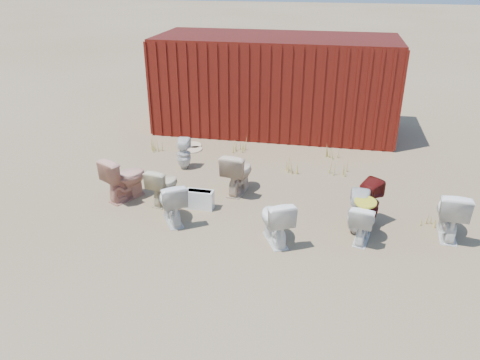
% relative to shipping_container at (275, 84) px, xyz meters
% --- Properties ---
extents(ground, '(100.00, 100.00, 0.00)m').
position_rel_shipping_container_xyz_m(ground, '(0.00, -5.20, -1.20)').
color(ground, brown).
rests_on(ground, ground).
extents(shipping_container, '(6.00, 2.40, 2.40)m').
position_rel_shipping_container_xyz_m(shipping_container, '(0.00, 0.00, 0.00)').
color(shipping_container, '#4A0F0C').
rests_on(shipping_container, ground).
extents(toilet_front_a, '(0.76, 0.86, 0.76)m').
position_rel_shipping_container_xyz_m(toilet_front_a, '(-1.04, -5.32, -0.82)').
color(toilet_front_a, silver).
rests_on(toilet_front_a, ground).
extents(toilet_front_pink, '(0.82, 0.95, 0.84)m').
position_rel_shipping_container_xyz_m(toilet_front_pink, '(-2.17, -4.66, -0.78)').
color(toilet_front_pink, tan).
rests_on(toilet_front_pink, ground).
extents(toilet_front_c, '(0.73, 0.87, 0.77)m').
position_rel_shipping_container_xyz_m(toilet_front_c, '(0.77, -5.60, -0.81)').
color(toilet_front_c, white).
rests_on(toilet_front_c, ground).
extents(toilet_front_maroon, '(0.52, 0.52, 0.82)m').
position_rel_shipping_container_xyz_m(toilet_front_maroon, '(2.22, -4.77, -0.79)').
color(toilet_front_maroon, '#56110E').
rests_on(toilet_front_maroon, ground).
extents(toilet_front_e, '(0.53, 0.85, 0.84)m').
position_rel_shipping_container_xyz_m(toilet_front_e, '(3.49, -4.87, -0.78)').
color(toilet_front_e, white).
rests_on(toilet_front_e, ground).
extents(toilet_back_a, '(0.33, 0.34, 0.67)m').
position_rel_shipping_container_xyz_m(toilet_back_a, '(-1.54, -3.09, -0.86)').
color(toilet_back_a, silver).
rests_on(toilet_back_a, ground).
extents(toilet_back_beige_left, '(0.53, 0.76, 0.70)m').
position_rel_shipping_container_xyz_m(toilet_back_beige_left, '(-1.41, -4.67, -0.85)').
color(toilet_back_beige_left, beige).
rests_on(toilet_back_beige_left, ground).
extents(toilet_back_beige_right, '(0.59, 0.88, 0.83)m').
position_rel_shipping_container_xyz_m(toilet_back_beige_right, '(-0.17, -3.97, -0.78)').
color(toilet_back_beige_right, beige).
rests_on(toilet_back_beige_right, ground).
extents(toilet_back_yellowlid, '(0.50, 0.72, 0.67)m').
position_rel_shipping_container_xyz_m(toilet_back_yellowlid, '(2.12, -5.29, -0.86)').
color(toilet_back_yellowlid, white).
rests_on(toilet_back_yellowlid, ground).
extents(toilet_back_e, '(0.37, 0.37, 0.75)m').
position_rel_shipping_container_xyz_m(toilet_back_e, '(2.05, -5.10, -0.82)').
color(toilet_back_e, silver).
rests_on(toilet_back_e, ground).
extents(yellow_lid, '(0.34, 0.43, 0.02)m').
position_rel_shipping_container_xyz_m(yellow_lid, '(2.12, -5.29, -0.51)').
color(yellow_lid, gold).
rests_on(yellow_lid, toilet_back_yellowlid).
extents(loose_tank, '(0.50, 0.21, 0.35)m').
position_rel_shipping_container_xyz_m(loose_tank, '(-0.71, -4.77, -1.02)').
color(loose_tank, white).
rests_on(loose_tank, ground).
extents(loose_lid_near, '(0.54, 0.60, 0.02)m').
position_rel_shipping_container_xyz_m(loose_lid_near, '(-1.66, -2.02, -1.19)').
color(loose_lid_near, beige).
rests_on(loose_lid_near, ground).
extents(loose_lid_far, '(0.55, 0.59, 0.02)m').
position_rel_shipping_container_xyz_m(loose_lid_far, '(-1.74, -1.70, -1.19)').
color(loose_lid_far, beige).
rests_on(loose_lid_far, ground).
extents(weed_clump_a, '(0.36, 0.36, 0.31)m').
position_rel_shipping_container_xyz_m(weed_clump_a, '(-2.49, -2.27, -1.05)').
color(weed_clump_a, '#A69942').
rests_on(weed_clump_a, ground).
extents(weed_clump_b, '(0.32, 0.32, 0.31)m').
position_rel_shipping_container_xyz_m(weed_clump_b, '(0.80, -2.89, -1.05)').
color(weed_clump_b, '#A69942').
rests_on(weed_clump_b, ground).
extents(weed_clump_c, '(0.36, 0.36, 0.33)m').
position_rel_shipping_container_xyz_m(weed_clump_c, '(1.73, -2.68, -1.03)').
color(weed_clump_c, '#A69942').
rests_on(weed_clump_c, ground).
extents(weed_clump_d, '(0.30, 0.30, 0.30)m').
position_rel_shipping_container_xyz_m(weed_clump_d, '(-0.57, -1.87, -1.05)').
color(weed_clump_d, '#A69942').
rests_on(weed_clump_d, ground).
extents(weed_clump_e, '(0.34, 0.34, 0.29)m').
position_rel_shipping_container_xyz_m(weed_clump_e, '(1.62, -1.85, -1.05)').
color(weed_clump_e, '#A69942').
rests_on(weed_clump_e, ground).
extents(weed_clump_f, '(0.28, 0.28, 0.21)m').
position_rel_shipping_container_xyz_m(weed_clump_f, '(3.23, -4.59, -1.10)').
color(weed_clump_f, '#A69942').
rests_on(weed_clump_f, ground).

